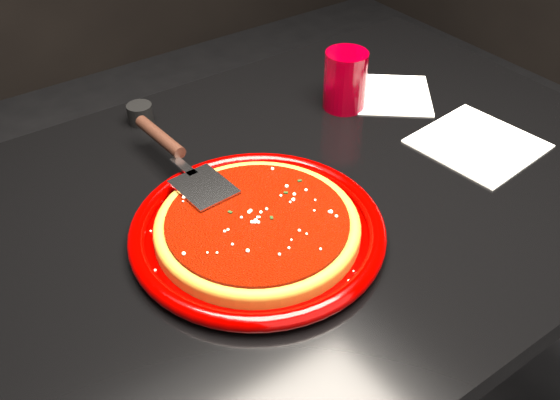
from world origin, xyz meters
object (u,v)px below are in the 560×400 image
Objects in this scene: table at (292,344)px; cup at (345,80)px; plate at (258,230)px; pizza_server at (181,158)px; ramekin at (140,114)px.

table is 0.51m from cup.
cup is (0.33, 0.21, 0.04)m from plate.
pizza_server is (-0.13, 0.12, 0.42)m from table.
pizza_server is 2.78× the size of cup.
plate is 0.39m from cup.
pizza_server is at bearing 96.73° from plate.
cup is at bearing 33.94° from table.
pizza_server reaches higher than ramekin.
cup is (0.35, 0.03, 0.01)m from pizza_server.
ramekin reaches higher than table.
plate is 0.38m from ramekin.
cup is at bearing 1.17° from pizza_server.
pizza_server is 0.20m from ramekin.
table is 0.41m from plate.
table is at bearing 27.77° from plate.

